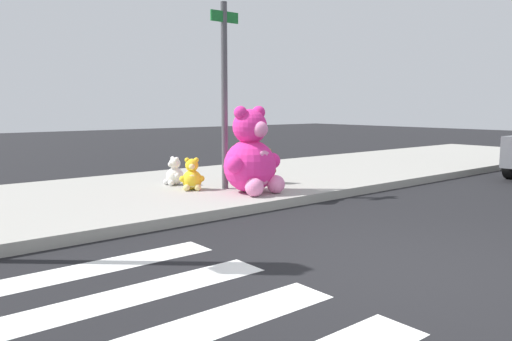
{
  "coord_description": "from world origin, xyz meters",
  "views": [
    {
      "loc": [
        -4.11,
        -2.66,
        1.6
      ],
      "look_at": [
        1.05,
        3.6,
        0.55
      ],
      "focal_mm": 35.0,
      "sensor_mm": 36.0,
      "label": 1
    }
  ],
  "objects_px": {
    "plush_brown": "(264,169)",
    "plush_white": "(174,174)",
    "sign_pole": "(224,92)",
    "plush_yellow": "(192,177)",
    "plush_pink_large": "(252,158)"
  },
  "relations": [
    {
      "from": "plush_pink_large",
      "to": "plush_brown",
      "type": "distance_m",
      "value": 1.09
    },
    {
      "from": "plush_yellow",
      "to": "plush_brown",
      "type": "bearing_deg",
      "value": -8.38
    },
    {
      "from": "plush_pink_large",
      "to": "plush_yellow",
      "type": "xyz_separation_m",
      "value": [
        -0.64,
        0.86,
        -0.36
      ]
    },
    {
      "from": "plush_white",
      "to": "plush_brown",
      "type": "bearing_deg",
      "value": -32.61
    },
    {
      "from": "sign_pole",
      "to": "plush_white",
      "type": "height_order",
      "value": "sign_pole"
    },
    {
      "from": "sign_pole",
      "to": "plush_white",
      "type": "distance_m",
      "value": 1.83
    },
    {
      "from": "plush_brown",
      "to": "plush_white",
      "type": "height_order",
      "value": "plush_brown"
    },
    {
      "from": "sign_pole",
      "to": "plush_white",
      "type": "xyz_separation_m",
      "value": [
        -0.47,
        0.96,
        -1.49
      ]
    },
    {
      "from": "sign_pole",
      "to": "plush_yellow",
      "type": "bearing_deg",
      "value": 152.53
    },
    {
      "from": "sign_pole",
      "to": "plush_yellow",
      "type": "height_order",
      "value": "sign_pole"
    },
    {
      "from": "sign_pole",
      "to": "plush_pink_large",
      "type": "relative_size",
      "value": 2.2
    },
    {
      "from": "plush_pink_large",
      "to": "plush_white",
      "type": "distance_m",
      "value": 1.7
    },
    {
      "from": "plush_brown",
      "to": "plush_white",
      "type": "xyz_separation_m",
      "value": [
        -1.41,
        0.9,
        -0.05
      ]
    },
    {
      "from": "plush_white",
      "to": "sign_pole",
      "type": "bearing_deg",
      "value": -63.87
    },
    {
      "from": "plush_pink_large",
      "to": "plush_white",
      "type": "relative_size",
      "value": 2.77
    }
  ]
}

